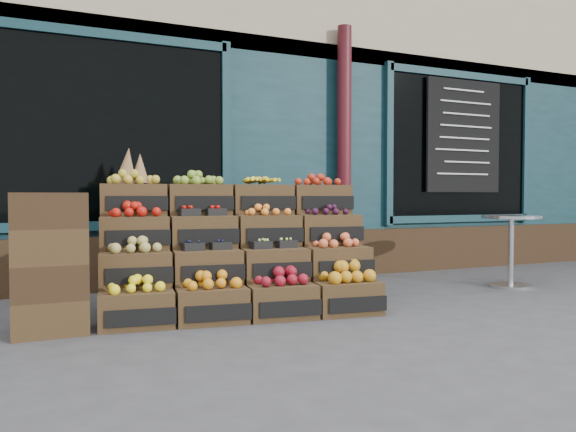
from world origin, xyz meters
name	(u,v)px	position (x,y,z in m)	size (l,w,h in m)	color
ground	(342,316)	(0.00, 0.00, 0.00)	(60.00, 60.00, 0.00)	#3F3F42
shop_facade	(191,116)	(0.00, 5.11, 2.40)	(12.00, 6.24, 4.80)	#103138
crate_display	(235,259)	(-0.75, 0.68, 0.46)	(2.50, 1.46, 1.48)	#422E1A
spare_crates	(50,264)	(-2.32, 0.35, 0.53)	(0.53, 0.37, 1.07)	#422E1A
bistro_table	(511,242)	(2.53, 0.56, 0.51)	(0.65, 0.65, 0.82)	#BABEC1
shopkeeper	(148,198)	(-1.13, 2.84, 1.02)	(0.75, 0.49, 2.05)	#144827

